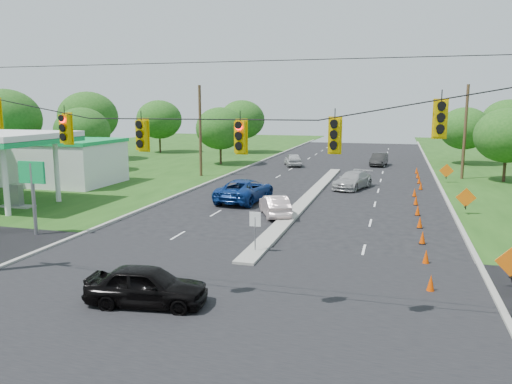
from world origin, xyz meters
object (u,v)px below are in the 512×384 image
(gas_station, at_px, (39,157))
(white_sedan, at_px, (275,205))
(blue_pickup, at_px, (245,190))
(black_sedan, at_px, (147,286))

(gas_station, relative_size, white_sedan, 4.77)
(blue_pickup, bearing_deg, black_sedan, 103.22)
(blue_pickup, bearing_deg, gas_station, 1.20)
(white_sedan, relative_size, blue_pickup, 0.68)
(gas_station, relative_size, black_sedan, 4.56)
(black_sedan, relative_size, white_sedan, 1.05)
(black_sedan, distance_m, white_sedan, 15.53)
(gas_station, bearing_deg, white_sedan, -14.55)
(black_sedan, bearing_deg, gas_station, 37.60)
(blue_pickup, bearing_deg, white_sedan, 134.64)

